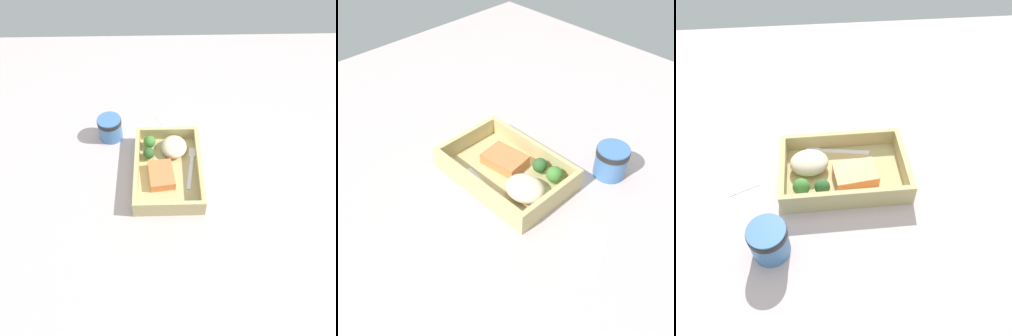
% 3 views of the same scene
% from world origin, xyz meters
% --- Properties ---
extents(ground_plane, '(1.60, 1.60, 0.02)m').
position_xyz_m(ground_plane, '(0.00, 0.00, -0.01)').
color(ground_plane, '#C3ADAD').
extents(takeout_tray, '(0.29, 0.19, 0.01)m').
position_xyz_m(takeout_tray, '(0.00, 0.00, 0.01)').
color(takeout_tray, tan).
rests_on(takeout_tray, ground_plane).
extents(tray_rim, '(0.29, 0.19, 0.04)m').
position_xyz_m(tray_rim, '(0.00, 0.00, 0.03)').
color(tray_rim, tan).
rests_on(tray_rim, takeout_tray).
extents(salmon_fillet, '(0.10, 0.08, 0.03)m').
position_xyz_m(salmon_fillet, '(-0.02, 0.02, 0.03)').
color(salmon_fillet, '#EC7A43').
rests_on(salmon_fillet, takeout_tray).
extents(mashed_potatoes, '(0.09, 0.08, 0.04)m').
position_xyz_m(mashed_potatoes, '(0.08, -0.02, 0.03)').
color(mashed_potatoes, beige).
rests_on(mashed_potatoes, takeout_tray).
extents(broccoli_floret_1, '(0.04, 0.04, 0.04)m').
position_xyz_m(broccoli_floret_1, '(0.10, 0.05, 0.04)').
color(broccoli_floret_1, '#739957').
rests_on(broccoli_floret_1, takeout_tray).
extents(broccoli_floret_2, '(0.03, 0.03, 0.04)m').
position_xyz_m(broccoli_floret_2, '(0.05, 0.06, 0.03)').
color(broccoli_floret_2, '#7DAD63').
rests_on(broccoli_floret_2, takeout_tray).
extents(fork, '(0.16, 0.04, 0.00)m').
position_xyz_m(fork, '(0.02, -0.07, 0.01)').
color(fork, white).
rests_on(fork, takeout_tray).
extents(paper_cup, '(0.08, 0.08, 0.08)m').
position_xyz_m(paper_cup, '(0.16, 0.18, 0.04)').
color(paper_cup, '#4576B2').
rests_on(paper_cup, ground_plane).
extents(receipt_slip, '(0.12, 0.14, 0.00)m').
position_xyz_m(receipt_slip, '(0.25, -0.04, 0.00)').
color(receipt_slip, white).
rests_on(receipt_slip, ground_plane).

